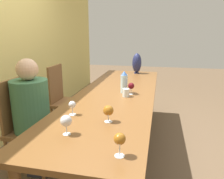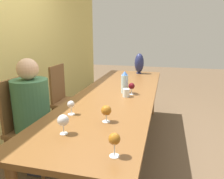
{
  "view_description": "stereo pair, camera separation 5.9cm",
  "coord_description": "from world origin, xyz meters",
  "px_view_note": "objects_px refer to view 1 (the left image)",
  "views": [
    {
      "loc": [
        -2.38,
        -0.48,
        1.44
      ],
      "look_at": [
        -0.22,
        0.0,
        0.85
      ],
      "focal_mm": 35.0,
      "sensor_mm": 36.0,
      "label": 1
    },
    {
      "loc": [
        -2.37,
        -0.54,
        1.44
      ],
      "look_at": [
        -0.22,
        0.0,
        0.85
      ],
      "focal_mm": 35.0,
      "sensor_mm": 36.0,
      "label": 2
    }
  ],
  "objects_px": {
    "water_bottle": "(124,82)",
    "wine_glass_4": "(72,105)",
    "wine_glass_0": "(108,111)",
    "wine_glass_3": "(131,86)",
    "vase": "(137,63)",
    "wine_glass_2": "(120,139)",
    "wine_glass_1": "(66,121)",
    "chair_near": "(26,124)",
    "person_near": "(33,114)",
    "water_tumbler": "(126,93)",
    "chair_far": "(64,98)"
  },
  "relations": [
    {
      "from": "wine_glass_4",
      "to": "chair_near",
      "type": "height_order",
      "value": "chair_near"
    },
    {
      "from": "vase",
      "to": "wine_glass_4",
      "type": "xyz_separation_m",
      "value": [
        -2.04,
        0.32,
        -0.09
      ]
    },
    {
      "from": "wine_glass_2",
      "to": "wine_glass_4",
      "type": "distance_m",
      "value": 0.75
    },
    {
      "from": "wine_glass_1",
      "to": "chair_near",
      "type": "height_order",
      "value": "chair_near"
    },
    {
      "from": "person_near",
      "to": "vase",
      "type": "bearing_deg",
      "value": -24.41
    },
    {
      "from": "water_tumbler",
      "to": "wine_glass_0",
      "type": "xyz_separation_m",
      "value": [
        -0.71,
        0.03,
        0.05
      ]
    },
    {
      "from": "wine_glass_4",
      "to": "person_near",
      "type": "height_order",
      "value": "person_near"
    },
    {
      "from": "chair_near",
      "to": "chair_far",
      "type": "bearing_deg",
      "value": 0.0
    },
    {
      "from": "water_bottle",
      "to": "vase",
      "type": "relative_size",
      "value": 0.76
    },
    {
      "from": "wine_glass_0",
      "to": "wine_glass_2",
      "type": "relative_size",
      "value": 0.94
    },
    {
      "from": "vase",
      "to": "chair_near",
      "type": "bearing_deg",
      "value": 153.27
    },
    {
      "from": "vase",
      "to": "wine_glass_2",
      "type": "distance_m",
      "value": 2.6
    },
    {
      "from": "wine_glass_0",
      "to": "chair_near",
      "type": "xyz_separation_m",
      "value": [
        0.28,
        0.94,
        -0.32
      ]
    },
    {
      "from": "wine_glass_4",
      "to": "chair_far",
      "type": "distance_m",
      "value": 1.33
    },
    {
      "from": "wine_glass_4",
      "to": "person_near",
      "type": "relative_size",
      "value": 0.1
    },
    {
      "from": "vase",
      "to": "wine_glass_0",
      "type": "distance_m",
      "value": 2.12
    },
    {
      "from": "wine_glass_4",
      "to": "person_near",
      "type": "distance_m",
      "value": 0.59
    },
    {
      "from": "water_tumbler",
      "to": "chair_near",
      "type": "height_order",
      "value": "chair_near"
    },
    {
      "from": "chair_near",
      "to": "person_near",
      "type": "xyz_separation_m",
      "value": [
        -0.0,
        -0.09,
        0.12
      ]
    },
    {
      "from": "wine_glass_2",
      "to": "vase",
      "type": "bearing_deg",
      "value": 4.16
    },
    {
      "from": "wine_glass_0",
      "to": "chair_far",
      "type": "xyz_separation_m",
      "value": [
        1.21,
        0.94,
        -0.32
      ]
    },
    {
      "from": "wine_glass_0",
      "to": "chair_near",
      "type": "relative_size",
      "value": 0.14
    },
    {
      "from": "wine_glass_1",
      "to": "wine_glass_4",
      "type": "distance_m",
      "value": 0.37
    },
    {
      "from": "water_bottle",
      "to": "wine_glass_1",
      "type": "relative_size",
      "value": 1.81
    },
    {
      "from": "chair_near",
      "to": "person_near",
      "type": "height_order",
      "value": "person_near"
    },
    {
      "from": "water_bottle",
      "to": "chair_near",
      "type": "height_order",
      "value": "water_bottle"
    },
    {
      "from": "wine_glass_1",
      "to": "wine_glass_3",
      "type": "relative_size",
      "value": 1.05
    },
    {
      "from": "wine_glass_0",
      "to": "wine_glass_3",
      "type": "distance_m",
      "value": 0.82
    },
    {
      "from": "person_near",
      "to": "water_bottle",
      "type": "bearing_deg",
      "value": -54.77
    },
    {
      "from": "wine_glass_0",
      "to": "person_near",
      "type": "bearing_deg",
      "value": 71.82
    },
    {
      "from": "water_tumbler",
      "to": "wine_glass_2",
      "type": "bearing_deg",
      "value": -172.78
    },
    {
      "from": "water_tumbler",
      "to": "water_bottle",
      "type": "bearing_deg",
      "value": 17.61
    },
    {
      "from": "wine_glass_3",
      "to": "wine_glass_1",
      "type": "bearing_deg",
      "value": 164.64
    },
    {
      "from": "water_bottle",
      "to": "chair_far",
      "type": "height_order",
      "value": "water_bottle"
    },
    {
      "from": "wine_glass_4",
      "to": "chair_far",
      "type": "xyz_separation_m",
      "value": [
        1.14,
        0.61,
        -0.32
      ]
    },
    {
      "from": "wine_glass_3",
      "to": "chair_near",
      "type": "height_order",
      "value": "chair_near"
    },
    {
      "from": "water_tumbler",
      "to": "chair_near",
      "type": "distance_m",
      "value": 1.1
    },
    {
      "from": "person_near",
      "to": "wine_glass_3",
      "type": "bearing_deg",
      "value": -59.52
    },
    {
      "from": "wine_glass_2",
      "to": "chair_near",
      "type": "height_order",
      "value": "chair_near"
    },
    {
      "from": "wine_glass_1",
      "to": "wine_glass_3",
      "type": "xyz_separation_m",
      "value": [
        1.09,
        -0.3,
        -0.0
      ]
    },
    {
      "from": "wine_glass_2",
      "to": "chair_near",
      "type": "xyz_separation_m",
      "value": [
        0.74,
        1.12,
        -0.34
      ]
    },
    {
      "from": "vase",
      "to": "wine_glass_3",
      "type": "xyz_separation_m",
      "value": [
        -1.3,
        -0.08,
        -0.08
      ]
    },
    {
      "from": "water_bottle",
      "to": "wine_glass_4",
      "type": "height_order",
      "value": "water_bottle"
    },
    {
      "from": "vase",
      "to": "wine_glass_0",
      "type": "bearing_deg",
      "value": -179.7
    },
    {
      "from": "water_bottle",
      "to": "chair_far",
      "type": "bearing_deg",
      "value": 69.07
    },
    {
      "from": "wine_glass_3",
      "to": "person_near",
      "type": "height_order",
      "value": "person_near"
    },
    {
      "from": "water_bottle",
      "to": "wine_glass_0",
      "type": "distance_m",
      "value": 0.86
    },
    {
      "from": "water_bottle",
      "to": "wine_glass_4",
      "type": "bearing_deg",
      "value": 158.13
    },
    {
      "from": "water_tumbler",
      "to": "chair_near",
      "type": "relative_size",
      "value": 0.09
    },
    {
      "from": "vase",
      "to": "wine_glass_4",
      "type": "height_order",
      "value": "vase"
    }
  ]
}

